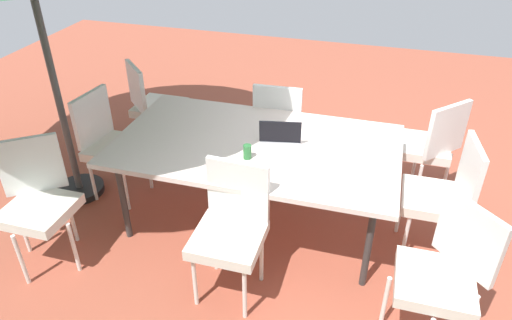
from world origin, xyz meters
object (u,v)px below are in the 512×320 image
at_px(dining_table, 256,148).
at_px(chair_east, 110,141).
at_px(chair_southeast, 153,103).
at_px(chair_northwest, 444,271).
at_px(chair_west, 443,193).
at_px(chair_northeast, 37,199).
at_px(laptop, 280,135).
at_px(chair_south, 280,123).
at_px(chair_southwest, 429,143).
at_px(chair_north, 231,227).
at_px(cup, 248,152).

xyz_separation_m(dining_table, chair_east, (1.35, -0.05, -0.18)).
xyz_separation_m(chair_southeast, chair_northwest, (-2.74, 1.64, 0.00)).
bearing_deg(chair_west, dining_table, -95.68).
height_order(chair_northeast, laptop, laptop).
xyz_separation_m(dining_table, chair_southeast, (1.34, -0.85, -0.18)).
distance_m(dining_table, chair_east, 1.37).
height_order(chair_west, chair_south, same).
bearing_deg(chair_southwest, chair_east, -31.44).
relative_size(chair_southwest, laptop, 2.71).
xyz_separation_m(chair_southeast, chair_south, (-1.34, 0.06, 0.00)).
xyz_separation_m(chair_west, chair_northeast, (2.85, 0.90, 0.00)).
relative_size(chair_southeast, chair_north, 1.00).
xyz_separation_m(chair_northeast, chair_northwest, (-2.82, -0.06, 0.00)).
bearing_deg(chair_south, chair_northwest, 129.18).
bearing_deg(chair_south, laptop, 101.27).
xyz_separation_m(chair_south, laptop, (-0.17, 0.70, 0.27)).
bearing_deg(chair_southwest, chair_northwest, 45.56).
height_order(chair_southeast, chair_northeast, same).
distance_m(chair_southeast, cup, 1.75).
distance_m(dining_table, chair_southwest, 1.56).
bearing_deg(chair_southeast, chair_northeast, 131.79).
distance_m(chair_southwest, chair_east, 2.80).
bearing_deg(chair_northwest, cup, -156.33).
height_order(chair_north, chair_south, same).
height_order(chair_southwest, chair_south, same).
relative_size(chair_southeast, cup, 8.94).
height_order(chair_southeast, chair_northwest, same).
distance_m(chair_west, laptop, 1.29).
xyz_separation_m(chair_southwest, chair_north, (1.30, 1.54, 0.00)).
height_order(chair_southwest, chair_east, same).
relative_size(chair_southeast, chair_east, 1.00).
height_order(dining_table, chair_north, chair_north).
xyz_separation_m(chair_east, laptop, (-1.53, -0.04, 0.27)).
distance_m(chair_south, laptop, 0.77).
distance_m(dining_table, chair_southeast, 1.60).
xyz_separation_m(chair_west, chair_southwest, (0.09, -0.73, 0.00)).
height_order(chair_northwest, laptop, laptop).
bearing_deg(chair_east, chair_northwest, -99.93).
distance_m(chair_west, chair_northeast, 2.99).
xyz_separation_m(chair_east, chair_south, (-1.36, -0.75, 0.00)).
xyz_separation_m(chair_east, cup, (-1.36, 0.28, 0.28)).
bearing_deg(cup, chair_south, -89.92).
xyz_separation_m(chair_southeast, cup, (-1.34, 1.08, 0.28)).
distance_m(chair_northeast, chair_east, 0.90).
xyz_separation_m(chair_west, laptop, (1.26, -0.05, 0.27)).
distance_m(chair_west, chair_north, 1.60).
distance_m(dining_table, cup, 0.25).
height_order(chair_east, chair_south, same).
height_order(chair_west, cup, chair_west).
bearing_deg(chair_north, chair_northwest, 0.99).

